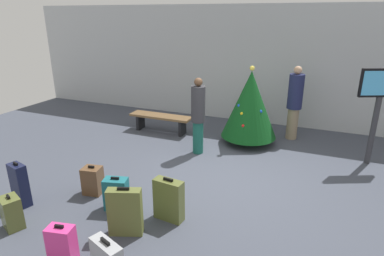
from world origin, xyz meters
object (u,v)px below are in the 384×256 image
Objects in this scene: suitcase_0 at (12,213)px; suitcase_3 at (169,200)px; traveller_0 at (198,114)px; suitcase_5 at (125,212)px; holiday_tree at (250,104)px; suitcase_4 at (20,185)px; suitcase_7 at (93,180)px; waiting_bench at (161,119)px; suitcase_1 at (116,194)px; suitcase_6 at (62,245)px; traveller_1 at (295,101)px; flight_info_kiosk at (379,98)px.

suitcase_3 reaches higher than suitcase_0.
traveller_0 is 3.26m from suitcase_5.
holiday_tree is 2.70× the size of suitcase_3.
suitcase_4 reaches higher than suitcase_7.
waiting_bench is 3.82m from suitcase_1.
suitcase_6 is at bearing -120.97° from suitcase_3.
traveller_1 is 2.45× the size of suitcase_5.
suitcase_4 is at bearing -124.22° from holiday_tree.
waiting_bench is 1.85m from traveller_0.
traveller_0 reaches higher than suitcase_0.
suitcase_3 is 1.24× the size of suitcase_6.
suitcase_3 reaches higher than suitcase_6.
traveller_0 is (-3.66, -0.90, -0.52)m from flight_info_kiosk.
holiday_tree is 3.57× the size of suitcase_7.
suitcase_6 reaches higher than waiting_bench.
flight_info_kiosk is 5.53m from suitcase_5.
suitcase_5 is (0.51, -0.50, 0.09)m from suitcase_1.
suitcase_3 is 1.64m from suitcase_6.
suitcase_7 is (-0.69, 0.26, -0.02)m from suitcase_1.
traveller_1 is 3.44× the size of suitcase_0.
holiday_tree is 2.52× the size of suitcase_5.
holiday_tree is 4.13m from suitcase_7.
suitcase_1 is (1.08, -3.66, -0.09)m from waiting_bench.
suitcase_3 is at bearing -96.29° from holiday_tree.
waiting_bench is (-2.43, -0.11, -0.64)m from holiday_tree.
waiting_bench is at bearing 110.98° from suitcase_5.
suitcase_1 is at bearing -73.49° from waiting_bench.
flight_info_kiosk is 3.80× the size of suitcase_7.
suitcase_7 reaches higher than waiting_bench.
suitcase_6 is at bearing -13.14° from suitcase_0.
waiting_bench is 0.98× the size of traveller_0.
suitcase_0 is at bearing 166.86° from suitcase_6.
traveller_0 is 2.81m from suitcase_1.
suitcase_5 is (-3.54, -4.11, -1.09)m from flight_info_kiosk.
traveller_1 is at bearing 52.33° from suitcase_4.
suitcase_7 is at bearing 69.75° from suitcase_0.
flight_info_kiosk is at bearing -3.47° from holiday_tree.
suitcase_4 is at bearing -179.50° from suitcase_5.
waiting_bench is at bearing -177.45° from holiday_tree.
traveller_1 is 5.14m from suitcase_1.
suitcase_5 is at bearing -130.78° from flight_info_kiosk.
suitcase_5 reaches higher than waiting_bench.
suitcase_1 is 0.94m from suitcase_3.
suitcase_7 is (-3.02, -4.26, -0.75)m from traveller_1.
suitcase_5 reaches higher than suitcase_6.
suitcase_4 is 1.02× the size of suitcase_5.
suitcase_3 is 1.32× the size of suitcase_7.
flight_info_kiosk is at bearing 13.80° from traveller_0.
suitcase_5 is (-1.81, -5.03, -0.63)m from traveller_1.
suitcase_3 is 0.93× the size of suitcase_5.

